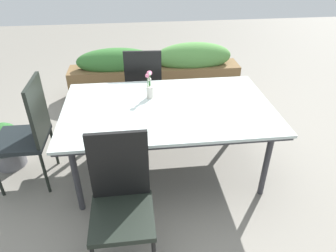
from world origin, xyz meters
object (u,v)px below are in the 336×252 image
Objects in this scene: flower_vase at (149,86)px; planter_box at (156,71)px; chair_end_left at (29,130)px; potted_plant at (6,145)px; dining_table at (168,111)px; chair_far_side at (144,83)px; chair_near_left at (121,197)px.

planter_box is at bearing 83.27° from flower_vase.
potted_plant is at bearing 55.29° from chair_end_left.
planter_box is (0.03, 1.72, -0.32)m from dining_table.
planter_box is at bearing 79.83° from chair_far_side.
chair_near_left is 3.69× the size of flower_vase.
chair_far_side is at bearing -98.21° from chair_near_left.
chair_far_side reaches higher than potted_plant.
chair_far_side is 0.40× the size of planter_box.
chair_end_left is 2.12× the size of potted_plant.
chair_far_side is (-0.18, 0.89, -0.12)m from dining_table.
chair_near_left reaches higher than planter_box.
chair_near_left is at bearing -104.13° from flower_vase.
flower_vase is (1.09, 0.19, 0.27)m from chair_end_left.
planter_box is (1.27, 1.72, -0.21)m from chair_end_left.
chair_end_left is at bearing -126.54° from planter_box.
flower_vase is (-0.15, 0.19, 0.17)m from dining_table.
chair_near_left is (0.82, -0.89, -0.03)m from chair_end_left.
chair_far_side reaches higher than dining_table.
planter_box is (0.18, 1.52, -0.48)m from flower_vase.
flower_vase is 0.55× the size of potted_plant.
planter_box reaches higher than potted_plant.
potted_plant is at bearing 171.14° from dining_table.
chair_end_left is 1.04× the size of chair_near_left.
dining_table is 1.75m from planter_box.
flower_vase is 0.11× the size of planter_box.
flower_vase is at bearing -83.73° from chair_far_side.
planter_box is at bearing -36.22° from chair_end_left.
dining_table is 1.91× the size of chair_near_left.
chair_far_side is 3.66× the size of flower_vase.
potted_plant is at bearing 177.72° from flower_vase.
planter_box is (0.21, 0.82, -0.20)m from chair_far_side.
chair_end_left is 0.42× the size of planter_box.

